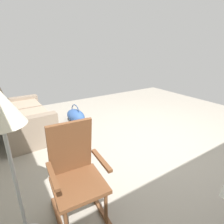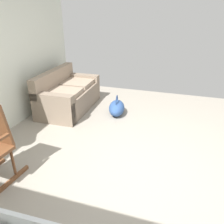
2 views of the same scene
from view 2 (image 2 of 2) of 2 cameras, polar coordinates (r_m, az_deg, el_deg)
name	(u,v)px [view 2 (image 2 of 2)]	position (r m, az deg, el deg)	size (l,w,h in m)	color
ground_plane	(137,174)	(3.21, 6.34, -15.25)	(6.83, 6.83, 0.00)	gray
couch	(68,96)	(5.06, -10.99, 4.07)	(1.62, 0.90, 0.85)	#7D6C5C
duffel_bag	(117,108)	(4.73, 1.19, 1.05)	(0.61, 0.42, 0.43)	#2D4C84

